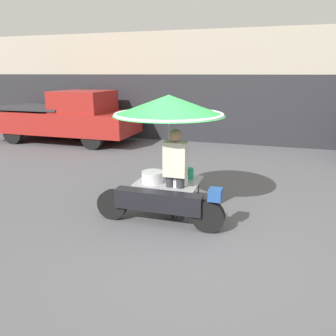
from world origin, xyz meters
TOP-DOWN VIEW (x-y plane):
  - ground_plane at (0.00, 0.00)m, footprint 36.00×36.00m
  - shopfront_building at (0.00, 8.29)m, footprint 28.00×2.06m
  - vendor_motorcycle_cart at (-0.57, 0.84)m, footprint 2.20×1.91m
  - vendor_person at (-0.37, 0.62)m, footprint 0.38×0.22m
  - pickup_truck at (-5.92, 5.87)m, footprint 5.30×1.99m

SIDE VIEW (x-z plane):
  - ground_plane at x=0.00m, z-range 0.00..0.00m
  - vendor_person at x=-0.37m, z-range 0.09..1.67m
  - pickup_truck at x=-5.92m, z-range -0.02..1.83m
  - vendor_motorcycle_cart at x=-0.57m, z-range 0.59..2.69m
  - shopfront_building at x=0.00m, z-range -0.01..3.87m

